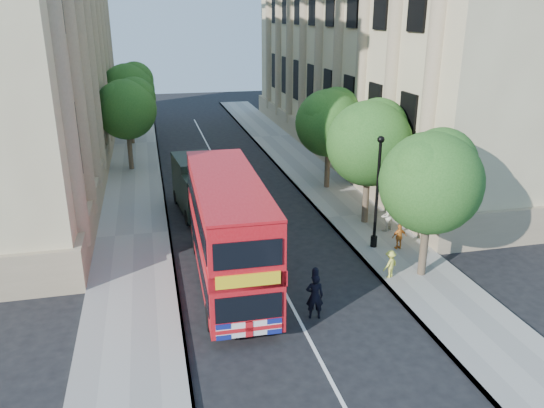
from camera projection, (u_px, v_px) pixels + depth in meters
ground at (307, 335)px, 17.80m from camera, size 120.00×120.00×0.00m
pavement_right at (356, 216)px, 28.19m from camera, size 3.50×80.00×0.12m
pavement_left at (134, 235)px, 25.71m from camera, size 3.50×80.00×0.12m
building_right at (393, 31)px, 39.75m from camera, size 12.00×38.00×18.00m
tree_right_near at (432, 177)px, 20.42m from camera, size 4.00×4.00×6.08m
tree_right_mid at (370, 139)px, 25.85m from camera, size 4.20×4.20×6.37m
tree_right_far at (329, 119)px, 31.39m from camera, size 4.00×4.00×6.15m
tree_left_far at (127, 106)px, 35.21m from camera, size 4.00×4.00×6.30m
tree_left_back at (129, 87)px, 42.46m from camera, size 4.20×4.20×6.65m
lamp_post at (377, 197)px, 23.54m from camera, size 0.32×0.32×5.16m
double_decker_bus at (228, 228)px, 20.54m from camera, size 2.65×9.28×4.26m
box_van at (199, 187)px, 28.40m from camera, size 2.57×5.26×2.91m
police_constable at (315, 296)px, 18.55m from camera, size 0.69×0.51×1.71m
woman_pedestrian at (386, 216)px, 25.91m from camera, size 0.90×0.84×1.49m
child_a at (399, 237)px, 23.91m from camera, size 0.71×0.34×1.18m
child_b at (390, 264)px, 21.31m from camera, size 0.86×0.73×1.16m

